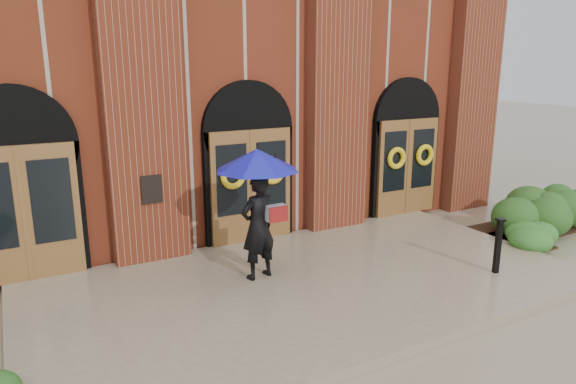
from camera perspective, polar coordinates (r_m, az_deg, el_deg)
ground at (r=9.54m, az=3.10°, el=-10.91°), size 90.00×90.00×0.00m
landing at (r=9.62m, az=2.63°, el=-10.18°), size 10.00×5.30×0.15m
church_building at (r=16.75m, az=-13.26°, el=11.88°), size 16.20×12.53×7.00m
man_with_umbrella at (r=9.20m, az=-3.38°, el=0.34°), size 1.80×1.80×2.42m
metal_post at (r=10.49m, az=22.31°, el=-5.42°), size 0.18×0.18×1.07m
hedge_wall_right at (r=14.08m, az=25.08°, el=-2.07°), size 3.42×1.37×0.88m
hedge_front_right at (r=12.73m, az=23.23°, el=-4.34°), size 1.46×1.25×0.52m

